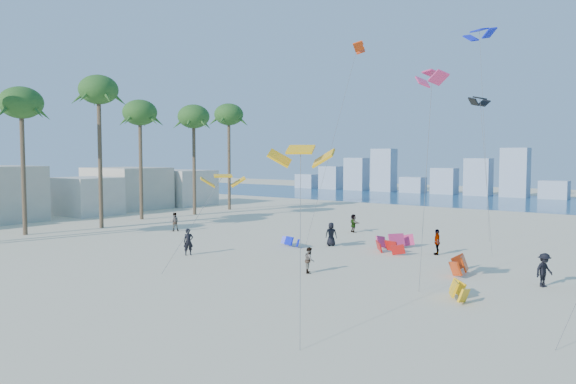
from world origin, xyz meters
The scene contains 10 objects.
ground centered at (0.00, 0.00, 0.00)m, with size 220.00×220.00×0.00m, color beige.
ocean centered at (0.00, 72.00, 0.01)m, with size 220.00×220.00×0.00m, color navy.
kitesurfer_near centered at (-2.21, 11.01, 0.96)m, with size 0.70×0.46×1.93m, color black.
kitesurfer_mid centered at (8.15, 11.40, 0.79)m, with size 0.77×0.60×1.58m, color gray.
kitesurfers_far centered at (7.20, 20.78, 0.90)m, with size 35.92×13.49×1.87m.
grounded_kites centered at (13.63, 18.56, 0.47)m, with size 25.01×14.99×1.04m.
flying_kites centered at (12.79, 19.11, 11.03)m, with size 26.10×33.98×18.61m.
palm_row centered at (-21.48, 16.13, 12.18)m, with size 6.55×44.80×15.01m.
beachfront_buildings centered at (-33.69, 20.82, 2.67)m, with size 11.50×43.00×6.00m.
distant_skyline centered at (-1.19, 82.00, 3.09)m, with size 85.00×3.00×8.40m.
Camera 1 is at (27.19, -15.83, 7.20)m, focal length 34.31 mm.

